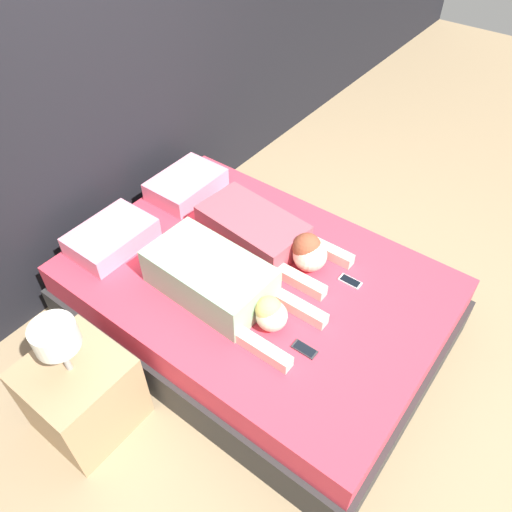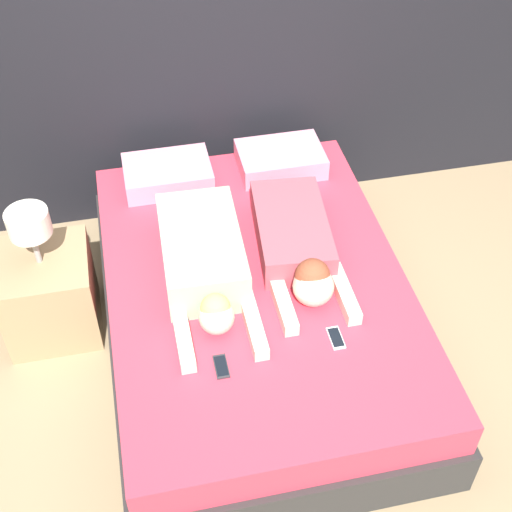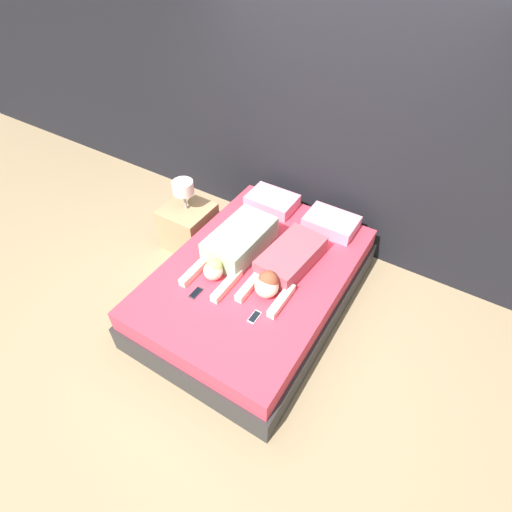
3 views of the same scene
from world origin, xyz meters
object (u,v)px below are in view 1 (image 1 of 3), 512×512
object	(u,v)px
pillow_head_right	(186,184)
cell_phone_left	(305,349)
person_right	(268,235)
nightstand	(81,392)
person_left	(219,282)
cell_phone_right	(350,281)
bed	(256,301)
pillow_head_left	(111,237)

from	to	relation	value
pillow_head_right	cell_phone_left	size ratio (longest dim) A/B	3.76
person_right	nightstand	size ratio (longest dim) A/B	1.17
person_left	nightstand	world-z (taller)	nightstand
cell_phone_left	cell_phone_right	xyz separation A→B (m)	(0.56, 0.05, 0.00)
pillow_head_right	bed	bearing A→B (deg)	-111.33
pillow_head_left	nightstand	bearing A→B (deg)	-144.61
cell_phone_left	nightstand	bearing A→B (deg)	132.90
pillow_head_right	person_left	bearing A→B (deg)	-126.43
cell_phone_left	cell_phone_right	world-z (taller)	same
pillow_head_left	cell_phone_left	world-z (taller)	pillow_head_left
bed	cell_phone_left	world-z (taller)	cell_phone_left
cell_phone_right	nightstand	bearing A→B (deg)	149.03
pillow_head_left	cell_phone_right	world-z (taller)	pillow_head_left
pillow_head_right	person_left	size ratio (longest dim) A/B	0.49
cell_phone_right	bed	bearing A→B (deg)	120.60
bed	person_right	world-z (taller)	person_right
person_left	person_right	size ratio (longest dim) A/B	1.04
person_left	cell_phone_right	size ratio (longest dim) A/B	7.66
cell_phone_right	person_right	bearing A→B (deg)	94.33
person_left	cell_phone_right	distance (m)	0.77
pillow_head_right	nightstand	distance (m)	1.54
person_right	nightstand	xyz separation A→B (m)	(-1.32, 0.25, -0.31)
pillow_head_left	pillow_head_right	world-z (taller)	same
bed	cell_phone_right	distance (m)	0.61
bed	cell_phone_right	world-z (taller)	cell_phone_right
pillow_head_right	person_right	size ratio (longest dim) A/B	0.51
pillow_head_right	nightstand	size ratio (longest dim) A/B	0.60
cell_phone_right	cell_phone_left	bearing A→B (deg)	-174.99
bed	pillow_head_left	xyz separation A→B (m)	(-0.34, 0.87, 0.31)
bed	cell_phone_left	bearing A→B (deg)	-117.75
person_right	cell_phone_left	size ratio (longest dim) A/B	7.34
bed	nightstand	xyz separation A→B (m)	(-1.08, 0.34, 0.04)
pillow_head_left	nightstand	world-z (taller)	nightstand
person_right	cell_phone_right	world-z (taller)	person_right
cell_phone_left	bed	bearing A→B (deg)	62.25
pillow_head_left	pillow_head_right	xyz separation A→B (m)	(0.68, 0.00, 0.00)
person_left	nightstand	xyz separation A→B (m)	(-0.83, 0.28, -0.32)
person_right	nightstand	distance (m)	1.37
person_right	cell_phone_left	distance (m)	0.80
nightstand	cell_phone_left	bearing A→B (deg)	-47.10
pillow_head_left	person_left	xyz separation A→B (m)	(0.09, -0.80, 0.05)
cell_phone_left	cell_phone_right	size ratio (longest dim) A/B	1.00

